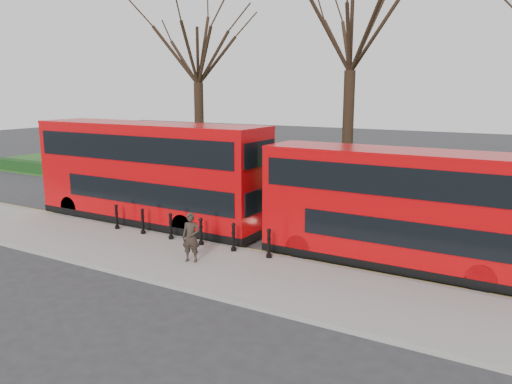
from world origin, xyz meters
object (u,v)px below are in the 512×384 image
Objects in this scene: bus_lead at (149,174)px; bus_rear at (409,210)px; pedestrian at (191,237)px; bollard_row at (186,229)px.

bus_lead is 11.37m from bus_rear.
bus_lead is at bearing 125.63° from pedestrian.
bollard_row is 4.38× the size of pedestrian.
bollard_row is at bearing 113.77° from pedestrian.
bus_rear is 5.84× the size of pedestrian.
bus_lead reaches higher than pedestrian.
pedestrian is (4.98, -3.49, -1.26)m from bus_lead.
bus_rear reaches higher than bollard_row.
bollard_row is 8.27m from bus_rear.
pedestrian is at bearing -46.86° from bollard_row.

